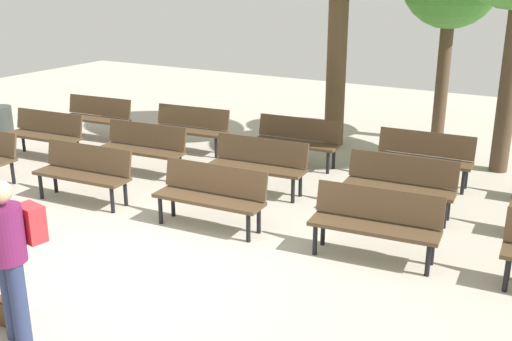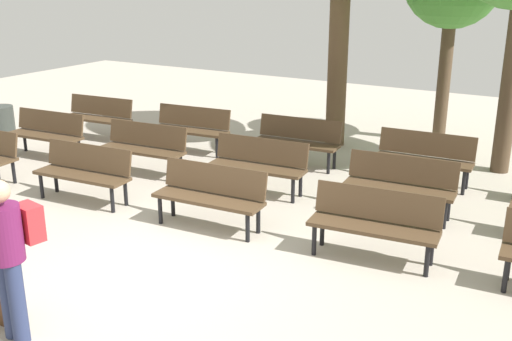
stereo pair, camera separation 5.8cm
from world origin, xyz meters
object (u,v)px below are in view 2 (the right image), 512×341
(bench_r0_c1, at_px, (84,170))
(bench_r1_c2, at_px, (259,162))
(bench_r2_c0, at_px, (98,115))
(bench_r1_c0, at_px, (47,131))
(handbag, at_px, (8,311))
(bench_r0_c2, at_px, (211,193))
(bench_r2_c2, at_px, (297,139))
(bench_r1_c3, at_px, (400,182))
(bench_r2_c1, at_px, (191,126))
(visitor_with_backpack, at_px, (10,251))
(bench_r1_c1, at_px, (144,145))
(bench_r2_c3, at_px, (425,155))
(trash_bin, at_px, (1,125))
(bench_r0_c3, at_px, (375,220))

(bench_r0_c1, xyz_separation_m, bench_r1_c2, (2.15, 1.70, 0.00))
(bench_r1_c2, distance_m, bench_r2_c0, 4.85)
(bench_r1_c0, xyz_separation_m, handbag, (4.26, -4.34, -0.37))
(bench_r0_c2, relative_size, bench_r2_c2, 1.00)
(bench_r1_c3, bearing_deg, bench_r1_c0, 179.84)
(bench_r1_c2, relative_size, bench_r2_c0, 1.00)
(bench_r1_c3, distance_m, handbag, 5.50)
(bench_r2_c1, height_order, visitor_with_backpack, visitor_with_backpack)
(bench_r0_c2, xyz_separation_m, bench_r1_c1, (-2.39, 1.41, 0.00))
(bench_r0_c1, xyz_separation_m, bench_r1_c3, (4.43, 1.88, 0.00))
(visitor_with_backpack, bearing_deg, bench_r0_c1, -44.38)
(bench_r1_c1, relative_size, bench_r2_c2, 1.00)
(bench_r0_c2, relative_size, bench_r2_c0, 1.00)
(visitor_with_backpack, bearing_deg, handbag, -9.34)
(bench_r2_c3, bearing_deg, bench_r0_c2, -125.35)
(bench_r1_c1, height_order, bench_r2_c0, same)
(bench_r1_c3, distance_m, bench_r2_c1, 4.80)
(bench_r0_c1, bearing_deg, bench_r0_c2, -1.11)
(bench_r1_c0, xyz_separation_m, trash_bin, (-1.56, 0.17, -0.11))
(bench_r2_c0, bearing_deg, bench_r1_c0, -88.98)
(bench_r2_c1, xyz_separation_m, trash_bin, (-3.72, -1.57, -0.11))
(bench_r2_c2, height_order, handbag, bench_r2_c2)
(bench_r2_c1, bearing_deg, bench_r1_c1, -91.97)
(bench_r0_c1, relative_size, bench_r2_c0, 1.00)
(bench_r0_c1, bearing_deg, bench_r2_c1, 89.50)
(bench_r0_c1, relative_size, visitor_with_backpack, 0.99)
(bench_r0_c3, bearing_deg, bench_r0_c2, 179.33)
(bench_r0_c1, height_order, bench_r0_c2, same)
(bench_r0_c2, bearing_deg, bench_r1_c0, 161.40)
(bench_r2_c0, relative_size, visitor_with_backpack, 0.99)
(handbag, bearing_deg, bench_r1_c3, 62.27)
(bench_r1_c3, xyz_separation_m, bench_r2_c2, (-2.39, 1.43, 0.00))
(bench_r1_c2, height_order, bench_r2_c1, same)
(bench_r1_c0, height_order, visitor_with_backpack, visitor_with_backpack)
(bench_r1_c2, xyz_separation_m, visitor_with_backpack, (0.06, -4.79, 0.43))
(bench_r1_c2, bearing_deg, bench_r2_c1, 144.48)
(handbag, bearing_deg, bench_r2_c2, 88.50)
(bench_r2_c3, bearing_deg, bench_r1_c1, -160.23)
(bench_r0_c2, xyz_separation_m, bench_r1_c0, (-4.66, 1.23, 0.00))
(bench_r1_c0, height_order, bench_r2_c2, same)
(bench_r2_c1, bearing_deg, bench_r0_c3, -35.64)
(bench_r1_c0, distance_m, bench_r2_c1, 2.77)
(bench_r2_c2, xyz_separation_m, visitor_with_backpack, (0.16, -6.40, 0.43))
(handbag, bearing_deg, bench_r0_c3, 50.62)
(bench_r2_c1, distance_m, bench_r2_c2, 2.27)
(bench_r1_c3, height_order, trash_bin, bench_r1_c3)
(bench_r0_c2, xyz_separation_m, bench_r1_c2, (-0.13, 1.57, 0.00))
(bench_r0_c1, distance_m, bench_r1_c0, 2.74)
(bench_r1_c2, relative_size, bench_r2_c2, 1.00)
(bench_r0_c3, xyz_separation_m, bench_r1_c2, (-2.45, 1.36, 0.00))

